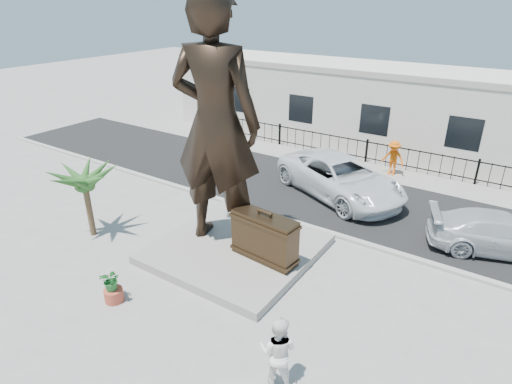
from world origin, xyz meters
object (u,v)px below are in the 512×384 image
suitcase (264,237)px  tourist (278,351)px  car_white (340,177)px  statue (216,124)px

suitcase → tourist: 4.78m
suitcase → car_white: size_ratio=0.35×
statue → tourist: bearing=127.8°
suitcase → tourist: size_ratio=1.22×
tourist → car_white: size_ratio=0.29×
statue → car_white: (1.90, 6.31, -3.61)m
statue → suitcase: size_ratio=3.71×
suitcase → car_white: bearing=97.2°
statue → suitcase: bearing=159.6°
statue → car_white: size_ratio=1.31×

